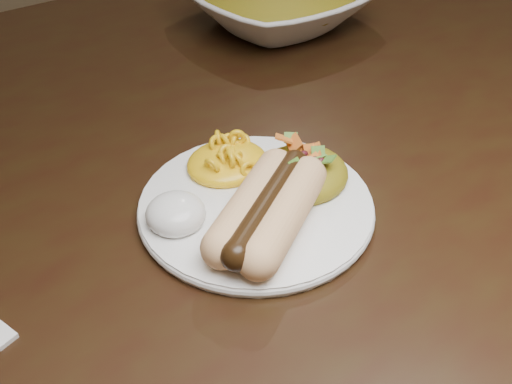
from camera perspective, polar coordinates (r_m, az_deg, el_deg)
table at (r=0.66m, az=-4.51°, el=-1.80°), size 1.60×0.90×0.75m
plate at (r=0.52m, az=0.00°, el=-1.32°), size 0.21×0.21×0.01m
hotdog at (r=0.48m, az=1.14°, el=-1.54°), size 0.12×0.12×0.03m
mac_and_cheese at (r=0.54m, az=-2.78°, el=3.71°), size 0.09×0.08×0.03m
sour_cream at (r=0.49m, az=-7.72°, el=-1.43°), size 0.06×0.06×0.03m
taco_salad at (r=0.53m, az=4.42°, el=2.48°), size 0.08×0.08×0.04m
serving_bowl at (r=0.85m, az=2.00°, el=17.53°), size 0.25×0.25×0.06m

